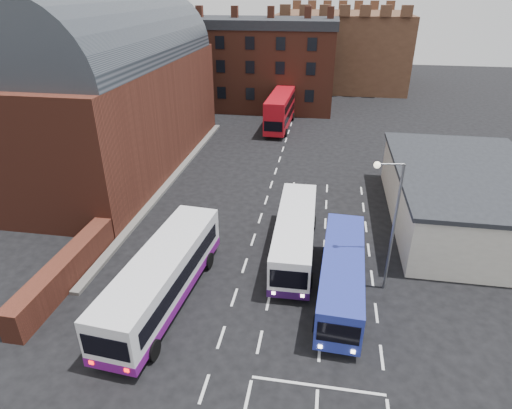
% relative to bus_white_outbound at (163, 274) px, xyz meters
% --- Properties ---
extents(ground, '(180.00, 180.00, 0.00)m').
position_rel_bus_white_outbound_xyz_m(ground, '(3.81, -1.49, -1.85)').
color(ground, black).
extents(railway_station, '(12.00, 28.00, 16.00)m').
position_rel_bus_white_outbound_xyz_m(railway_station, '(-11.69, 19.51, 5.79)').
color(railway_station, '#602B1E').
rests_on(railway_station, ground).
extents(forecourt_wall, '(1.20, 10.00, 1.80)m').
position_rel_bus_white_outbound_xyz_m(forecourt_wall, '(-6.39, 0.51, -0.95)').
color(forecourt_wall, '#602B1E').
rests_on(forecourt_wall, ground).
extents(cream_building, '(10.40, 16.40, 4.25)m').
position_rel_bus_white_outbound_xyz_m(cream_building, '(18.81, 12.51, 0.31)').
color(cream_building, beige).
rests_on(cream_building, ground).
extents(brick_terrace, '(22.00, 10.00, 11.00)m').
position_rel_bus_white_outbound_xyz_m(brick_terrace, '(-2.19, 44.51, 3.65)').
color(brick_terrace, brown).
rests_on(brick_terrace, ground).
extents(castle_keep, '(22.00, 22.00, 12.00)m').
position_rel_bus_white_outbound_xyz_m(castle_keep, '(9.81, 64.51, 4.15)').
color(castle_keep, brown).
rests_on(castle_keep, ground).
extents(bus_white_outbound, '(3.61, 11.63, 3.12)m').
position_rel_bus_white_outbound_xyz_m(bus_white_outbound, '(0.00, 0.00, 0.00)').
color(bus_white_outbound, white).
rests_on(bus_white_outbound, ground).
extents(bus_white_inbound, '(2.77, 10.46, 2.84)m').
position_rel_bus_white_outbound_xyz_m(bus_white_inbound, '(6.82, 5.93, -0.17)').
color(bus_white_inbound, white).
rests_on(bus_white_inbound, ground).
extents(bus_blue, '(2.85, 10.02, 2.71)m').
position_rel_bus_white_outbound_xyz_m(bus_blue, '(9.81, 2.09, -0.25)').
color(bus_blue, '#243198').
rests_on(bus_blue, ground).
extents(bus_red_double, '(2.94, 10.73, 4.27)m').
position_rel_bus_white_outbound_xyz_m(bus_red_double, '(2.51, 34.35, 0.42)').
color(bus_red_double, '#B50F1A').
rests_on(bus_red_double, ground).
extents(street_lamp, '(1.63, 0.46, 8.03)m').
position_rel_bus_white_outbound_xyz_m(street_lamp, '(12.13, 3.20, 3.00)').
color(street_lamp, slate).
rests_on(street_lamp, ground).
extents(pedestrian_red, '(0.59, 0.41, 1.57)m').
position_rel_bus_white_outbound_xyz_m(pedestrian_red, '(-2.32, -3.52, -1.06)').
color(pedestrian_red, maroon).
rests_on(pedestrian_red, ground).
extents(pedestrian_beige, '(0.71, 0.57, 1.40)m').
position_rel_bus_white_outbound_xyz_m(pedestrian_beige, '(-1.20, -3.30, -1.14)').
color(pedestrian_beige, tan).
rests_on(pedestrian_beige, ground).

